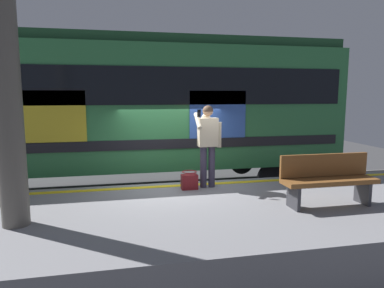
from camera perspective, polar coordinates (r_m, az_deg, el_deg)
name	(u,v)px	position (r m, az deg, el deg)	size (l,w,h in m)	color
ground_plane	(177,221)	(8.14, -2.48, -12.41)	(25.08, 25.08, 0.00)	#3D3D3F
platform	(195,234)	(6.27, 0.44, -14.41)	(13.87, 3.73, 0.90)	gray
safety_line	(179,186)	(7.58, -2.14, -6.78)	(13.59, 0.16, 0.01)	yellow
track_rail_near	(167,197)	(9.65, -4.14, -8.60)	(18.03, 0.08, 0.16)	slate
track_rail_far	(160,184)	(11.03, -5.18, -6.49)	(18.03, 0.08, 0.16)	slate
train_carriage	(136,103)	(9.89, -9.16, 6.61)	(11.05, 3.04, 4.15)	#2D723F
passenger	(208,139)	(7.30, 2.58, 0.78)	(0.57, 0.55, 1.73)	#383347
handbag	(189,181)	(7.27, -0.43, -6.06)	(0.34, 0.31, 0.38)	maroon
station_column	(8,112)	(5.71, -27.76, 4.67)	(0.39, 0.39, 3.40)	#59544C
bench	(328,178)	(6.63, 21.25, -5.16)	(1.69, 0.44, 0.90)	brown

